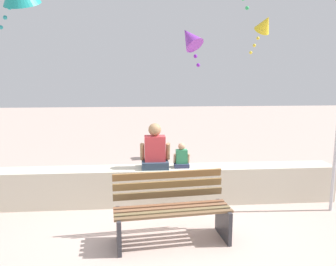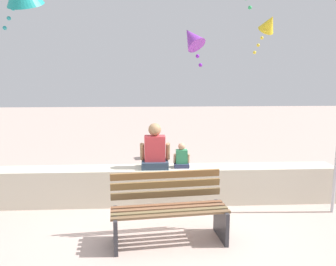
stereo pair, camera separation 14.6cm
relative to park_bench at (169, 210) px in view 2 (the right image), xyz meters
name	(u,v)px [view 2 (the right image)]	position (x,y,z in m)	size (l,w,h in m)	color
ground_plane	(171,227)	(0.06, 0.36, -0.41)	(40.00, 40.00, 0.00)	#BBA196
seawall_ledge	(168,185)	(0.06, 1.33, -0.10)	(5.85, 0.49, 0.63)	beige
park_bench	(169,210)	(0.00, 0.00, 0.00)	(1.58, 0.76, 0.88)	brown
person_adult	(155,151)	(-0.16, 1.32, 0.52)	(0.50, 0.37, 0.77)	#2B3E52
person_child	(182,158)	(0.30, 1.32, 0.39)	(0.28, 0.21, 0.43)	#2C3252
kite_purple	(192,38)	(0.62, 2.72, 2.54)	(0.70, 0.71, 0.88)	purple
kite_yellow	(269,24)	(2.76, 4.27, 3.07)	(0.70, 0.67, 1.04)	yellow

